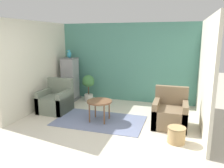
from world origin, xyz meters
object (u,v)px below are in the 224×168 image
Objects in this scene: wicker_basket at (176,134)px; parrot at (69,54)px; coffee_table at (99,103)px; armchair_right at (170,114)px; potted_plant at (88,84)px; birdcage at (70,79)px; armchair_left at (56,101)px.

parrot is at bearing 148.42° from wicker_basket.
coffee_table is 1.69m from armchair_right.
parrot is (-3.25, 1.30, 1.20)m from armchair_right.
wicker_basket is at bearing -78.22° from armchair_right.
potted_plant reaches higher than wicker_basket.
armchair_right reaches higher than potted_plant.
parrot is 4.23m from wicker_basket.
birdcage is at bearing -90.00° from parrot.
armchair_left is at bearing 164.39° from wicker_basket.
coffee_table is 2.19m from birdcage.
birdcage is 5.15× the size of parrot.
parrot is at bearing 179.55° from potted_plant.
wicker_basket is (1.84, -0.60, -0.29)m from coffee_table.
coffee_table is 0.44× the size of birdcage.
parrot is (-1.58, 1.50, 1.03)m from coffee_table.
parrot is at bearing 90.00° from birdcage.
birdcage is at bearing 158.29° from armchair_right.
armchair_right is (3.08, -0.10, 0.00)m from armchair_left.
parrot is 0.75× the size of wicker_basket.
armchair_left is at bearing 167.88° from coffee_table.
armchair_left reaches higher than coffee_table.
parrot is 0.31× the size of potted_plant.
potted_plant is at bearing -0.25° from birdcage.
parrot is (-0.00, 0.00, 0.82)m from birdcage.
potted_plant reaches higher than coffee_table.
birdcage reaches higher than armchair_left.
armchair_right is at bearing 101.78° from wicker_basket.
armchair_left is at bearing -81.84° from parrot.
armchair_left is at bearing -111.60° from potted_plant.
armchair_right is 3.34× the size of parrot.
armchair_right is (1.67, 0.20, -0.17)m from coffee_table.
coffee_table is 0.71× the size of potted_plant.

